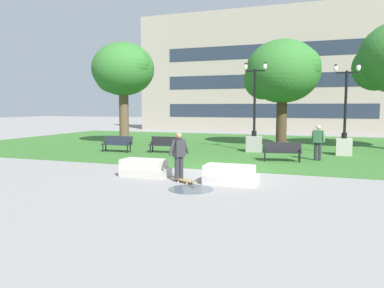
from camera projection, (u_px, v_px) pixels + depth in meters
The scene contains 16 objects.
ground_plane at pixel (225, 171), 15.23m from camera, with size 140.00×140.00×0.00m, color gray.
grass_lawn at pixel (264, 146), 24.59m from camera, with size 40.00×20.00×0.02m, color #336628.
concrete_block_center at pixel (145, 168), 14.03m from camera, with size 1.80×0.90×0.64m.
concrete_block_left at pixel (230, 175), 12.61m from camera, with size 1.80×0.90×0.64m.
person_skateboarder at pixel (179, 154), 13.06m from camera, with size 0.48×0.95×1.71m.
skateboard at pixel (185, 180), 12.80m from camera, with size 1.00×0.65×0.14m.
puddle at pixel (191, 189), 11.83m from camera, with size 1.46×1.46×0.01m, color #47515B.
park_bench_near_left at pixel (282, 150), 17.75m from camera, with size 1.86×0.79×0.90m.
park_bench_near_right at pixel (117, 143), 21.41m from camera, with size 1.80×0.55×0.90m.
park_bench_far_left at pixel (165, 144), 20.99m from camera, with size 1.82×0.61×0.90m.
lamp_post_center at pixel (254, 134), 21.47m from camera, with size 1.32×0.80×5.10m.
lamp_post_left at pixel (344, 137), 19.94m from camera, with size 1.32×0.80×4.87m.
tree_far_left at pixel (123, 71), 25.61m from camera, with size 4.46×4.24×6.95m.
tree_near_right at pixel (282, 73), 24.25m from camera, with size 5.03×4.79×6.90m.
person_bystander_near_lawn at pixel (318, 141), 17.94m from camera, with size 0.67×0.39×1.71m.
building_facade_distant at pixel (267, 70), 38.25m from camera, with size 28.17×1.03×12.64m.
Camera 1 is at (3.81, -14.62, 2.60)m, focal length 35.00 mm.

